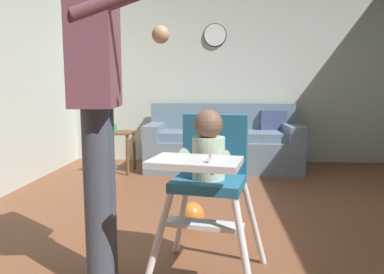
% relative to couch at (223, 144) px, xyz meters
% --- Properties ---
extents(ground, '(6.14, 7.34, 0.10)m').
position_rel_couch_xyz_m(ground, '(0.08, -2.38, -0.38)').
color(ground, brown).
extents(wall_far, '(5.34, 0.06, 2.72)m').
position_rel_couch_xyz_m(wall_far, '(0.08, 0.52, 1.03)').
color(wall_far, beige).
rests_on(wall_far, ground).
extents(couch, '(1.99, 0.86, 0.86)m').
position_rel_couch_xyz_m(couch, '(0.00, 0.00, 0.00)').
color(couch, slate).
rests_on(couch, ground).
extents(high_chair, '(0.71, 0.80, 0.95)m').
position_rel_couch_xyz_m(high_chair, '(-0.13, -2.84, 0.32)').
color(high_chair, white).
rests_on(high_chair, ground).
extents(adult_standing, '(0.56, 0.50, 1.77)m').
position_rel_couch_xyz_m(adult_standing, '(-0.69, -2.91, 0.68)').
color(adult_standing, '#3E4553').
rests_on(adult_standing, ground).
extents(toy_ball, '(0.19, 0.19, 0.19)m').
position_rel_couch_xyz_m(toy_ball, '(-0.27, -2.08, -0.24)').
color(toy_ball, orange).
rests_on(toy_ball, ground).
extents(side_table, '(0.40, 0.40, 0.52)m').
position_rel_couch_xyz_m(side_table, '(-1.34, -0.32, 0.05)').
color(side_table, brown).
rests_on(side_table, ground).
extents(sippy_cup, '(0.07, 0.07, 0.10)m').
position_rel_couch_xyz_m(sippy_cup, '(-1.38, -0.32, 0.24)').
color(sippy_cup, green).
rests_on(sippy_cup, side_table).
extents(wall_clock, '(0.33, 0.04, 0.33)m').
position_rel_couch_xyz_m(wall_clock, '(-0.12, 0.48, 1.48)').
color(wall_clock, white).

